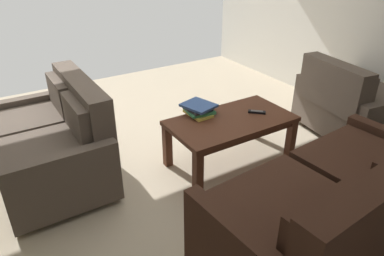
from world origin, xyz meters
name	(u,v)px	position (x,y,z in m)	size (l,w,h in m)	color
ground_plane	(183,166)	(0.00, 0.00, 0.00)	(4.91, 5.39, 0.01)	#B7A88E
wall_left	(374,1)	(-2.46, 0.00, 1.30)	(0.12, 5.39, 2.60)	silver
sofa_main	(336,207)	(-0.34, 1.41, 0.36)	(1.81, 0.97, 0.83)	black
loveseat_near	(55,141)	(1.01, -0.44, 0.36)	(0.85, 1.32, 0.87)	black
coffee_table	(231,126)	(-0.41, 0.18, 0.39)	(1.14, 0.61, 0.46)	#4C2819
armchair_side	(350,104)	(-1.83, 0.39, 0.36)	(0.96, 1.10, 0.84)	black
book_stack	(198,109)	(-0.22, -0.06, 0.51)	(0.31, 0.34, 0.10)	#E0CC4C
tv_remote	(257,112)	(-0.69, 0.20, 0.47)	(0.15, 0.14, 0.02)	black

